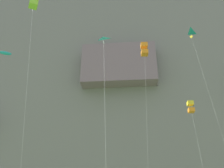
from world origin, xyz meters
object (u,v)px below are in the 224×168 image
Objects in this scene: kite_box_mid_right at (191,107)px; kite_delta_mid_center at (189,40)px; kite_delta_upper_mid at (103,51)px; kite_box_far_left at (34,1)px; kite_box_mid_left at (144,49)px.

kite_delta_mid_center is (2.54, 4.46, 13.93)m from kite_box_mid_right.
kite_delta_mid_center is (12.38, 16.69, 13.52)m from kite_delta_upper_mid.
kite_box_far_left is at bearing 154.72° from kite_delta_upper_mid.
kite_box_far_left is at bearing -158.38° from kite_box_mid_right.
kite_box_far_left is (-21.98, -12.16, -1.76)m from kite_delta_mid_center.
kite_delta_mid_center reaches higher than kite_box_mid_left.
kite_delta_mid_center is 1.10× the size of kite_box_mid_left.
kite_box_mid_right is 0.55× the size of kite_delta_mid_center.
kite_box_far_left is 17.33m from kite_box_mid_left.
kite_delta_mid_center reaches higher than kite_box_far_left.
kite_delta_mid_center is at bearing 53.43° from kite_delta_upper_mid.
kite_box_far_left is at bearing -151.05° from kite_delta_mid_center.
kite_delta_mid_center is at bearing 17.45° from kite_box_mid_left.
kite_box_far_left is at bearing -145.70° from kite_box_mid_left.
kite_delta_upper_mid is 18.25m from kite_box_mid_left.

